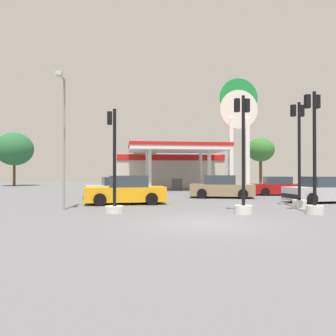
{
  "coord_description": "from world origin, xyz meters",
  "views": [
    {
      "loc": [
        -2.85,
        -11.16,
        1.81
      ],
      "look_at": [
        0.47,
        13.14,
        2.05
      ],
      "focal_mm": 35.16,
      "sensor_mm": 36.0,
      "label": 1
    }
  ],
  "objects": [
    {
      "name": "traffic_signal_2",
      "position": [
        5.71,
        3.95,
        1.84
      ],
      "size": [
        0.67,
        0.69,
        5.19
      ],
      "color": "silver",
      "rests_on": "ground"
    },
    {
      "name": "car_1",
      "position": [
        8.81,
        12.27,
        0.63
      ],
      "size": [
        4.17,
        2.42,
        1.4
      ],
      "color": "black",
      "rests_on": "ground"
    },
    {
      "name": "car_0",
      "position": [
        -2.71,
        7.14,
        0.71
      ],
      "size": [
        4.46,
        2.17,
        1.57
      ],
      "color": "black",
      "rests_on": "ground"
    },
    {
      "name": "traffic_signal_3",
      "position": [
        -3.24,
        3.36,
        1.16
      ],
      "size": [
        0.83,
        0.83,
        4.53
      ],
      "color": "silver",
      "rests_on": "ground"
    },
    {
      "name": "traffic_signal_1",
      "position": [
        2.21,
        2.26,
        1.63
      ],
      "size": [
        0.76,
        0.76,
        5.03
      ],
      "color": "silver",
      "rests_on": "ground"
    },
    {
      "name": "traffic_signal_0",
      "position": [
        5.14,
        1.73,
        1.76
      ],
      "size": [
        0.71,
        0.71,
        5.17
      ],
      "color": "silver",
      "rests_on": "ground"
    },
    {
      "name": "tree_2",
      "position": [
        15.49,
        30.95,
        4.66
      ],
      "size": [
        3.68,
        3.68,
        6.28
      ],
      "color": "brown",
      "rests_on": "ground"
    },
    {
      "name": "ground_plane",
      "position": [
        0.0,
        0.0,
        0.0
      ],
      "size": [
        90.0,
        90.0,
        0.0
      ],
      "primitive_type": "plane",
      "color": "slate",
      "rests_on": "ground"
    },
    {
      "name": "corner_streetlamp",
      "position": [
        -5.6,
        4.51,
        3.77
      ],
      "size": [
        0.24,
        1.48,
        6.17
      ],
      "color": "gray",
      "rests_on": "ground"
    },
    {
      "name": "car_2",
      "position": [
        3.79,
        10.52,
        0.69
      ],
      "size": [
        4.6,
        2.83,
        1.53
      ],
      "color": "black",
      "rests_on": "ground"
    },
    {
      "name": "tree_0",
      "position": [
        -16.01,
        31.03,
        4.5
      ],
      "size": [
        4.51,
        4.51,
        6.5
      ],
      "color": "brown",
      "rests_on": "ground"
    },
    {
      "name": "station_pole_sign",
      "position": [
        9.14,
        21.86,
        7.3
      ],
      "size": [
        4.08,
        0.56,
        11.53
      ],
      "color": "white",
      "rests_on": "ground"
    },
    {
      "name": "gas_station",
      "position": [
        2.26,
        24.98,
        2.13
      ],
      "size": [
        11.55,
        11.75,
        4.37
      ],
      "color": "beige",
      "rests_on": "ground"
    },
    {
      "name": "car_4",
      "position": [
        -3.42,
        11.85,
        0.64
      ],
      "size": [
        4.18,
        2.39,
        1.41
      ],
      "color": "black",
      "rests_on": "ground"
    },
    {
      "name": "tree_1",
      "position": [
        -0.07,
        31.12,
        4.38
      ],
      "size": [
        3.02,
        3.02,
        5.71
      ],
      "color": "brown",
      "rests_on": "ground"
    },
    {
      "name": "car_3",
      "position": [
        8.54,
        6.39,
        0.68
      ],
      "size": [
        4.31,
        2.17,
        1.5
      ],
      "color": "black",
      "rests_on": "ground"
    }
  ]
}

